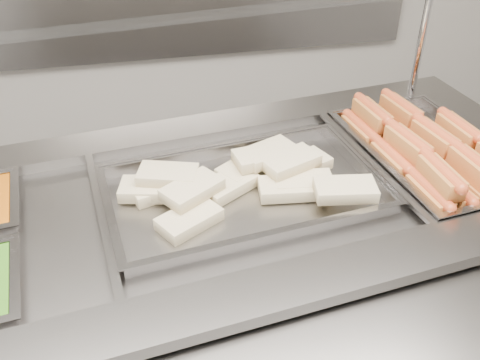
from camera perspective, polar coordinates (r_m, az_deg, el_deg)
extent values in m
cube|color=gray|center=(1.83, -1.67, -14.10)|extent=(2.05, 1.06, 0.95)
cube|color=gray|center=(1.22, 3.59, -11.75)|extent=(2.06, 0.40, 0.03)
cube|color=gray|center=(1.80, -5.69, 5.26)|extent=(2.06, 0.40, 0.03)
cube|color=black|center=(1.57, -1.89, -5.30)|extent=(1.83, 0.84, 0.02)
cube|color=gray|center=(1.66, 13.69, 1.94)|extent=(0.10, 0.62, 0.01)
cube|color=gray|center=(1.44, -14.53, -3.77)|extent=(0.10, 0.62, 0.01)
cylinder|color=silver|center=(2.02, 19.00, 14.97)|extent=(0.03, 0.03, 0.48)
cube|color=silver|center=(1.48, -5.07, 16.97)|extent=(1.83, 0.54, 0.09)
cube|color=#AE5A24|center=(1.58, 19.46, -1.73)|extent=(0.07, 0.17, 0.06)
cylinder|color=#CA4A24|center=(1.57, 19.65, -0.97)|extent=(0.05, 0.18, 0.03)
cube|color=#AE5A24|center=(1.70, 15.81, 1.90)|extent=(0.08, 0.17, 0.06)
cylinder|color=#CA4A24|center=(1.69, 15.94, 2.60)|extent=(0.05, 0.18, 0.03)
cube|color=#AE5A24|center=(1.84, 12.64, 4.97)|extent=(0.08, 0.17, 0.06)
cylinder|color=#CA4A24|center=(1.83, 12.75, 5.66)|extent=(0.06, 0.18, 0.03)
cube|color=#AE5A24|center=(1.62, 21.38, -1.22)|extent=(0.08, 0.17, 0.06)
cylinder|color=#CA4A24|center=(1.61, 21.57, -0.49)|extent=(0.06, 0.18, 0.03)
cube|color=#AE5A24|center=(1.74, 17.66, 2.25)|extent=(0.08, 0.17, 0.06)
cylinder|color=#CA4A24|center=(1.73, 17.82, 2.97)|extent=(0.06, 0.18, 0.03)
cube|color=#AE5A24|center=(1.87, 14.44, 5.28)|extent=(0.08, 0.17, 0.06)
cylinder|color=#CA4A24|center=(1.86, 14.55, 5.96)|extent=(0.06, 0.18, 0.03)
cube|color=#AE5A24|center=(1.66, 23.23, -0.74)|extent=(0.07, 0.17, 0.06)
cylinder|color=#CA4A24|center=(1.65, 23.43, -0.02)|extent=(0.05, 0.18, 0.03)
cube|color=#AE5A24|center=(1.78, 19.50, 2.70)|extent=(0.08, 0.17, 0.06)
cylinder|color=#CA4A24|center=(1.77, 19.64, 3.33)|extent=(0.06, 0.18, 0.03)
cube|color=#AE5A24|center=(1.91, 16.20, 5.56)|extent=(0.08, 0.17, 0.06)
cylinder|color=#CA4A24|center=(1.90, 16.32, 6.24)|extent=(0.06, 0.18, 0.03)
cube|color=#AE5A24|center=(1.82, 21.23, 3.03)|extent=(0.08, 0.17, 0.06)
cylinder|color=#CA4A24|center=(1.81, 21.38, 3.67)|extent=(0.05, 0.18, 0.03)
cube|color=#AE5A24|center=(1.95, 17.91, 5.93)|extent=(0.08, 0.17, 0.06)
cylinder|color=#CA4A24|center=(1.94, 18.02, 6.50)|extent=(0.06, 0.18, 0.03)
cube|color=#AE5A24|center=(1.57, 20.61, 0.26)|extent=(0.06, 0.17, 0.06)
cylinder|color=#CA4A24|center=(1.56, 20.79, 0.99)|extent=(0.04, 0.18, 0.03)
cube|color=#AE5A24|center=(1.69, 17.40, 3.64)|extent=(0.09, 0.17, 0.06)
cylinder|color=#CA4A24|center=(1.68, 17.55, 4.34)|extent=(0.07, 0.18, 0.03)
cube|color=#AE5A24|center=(1.83, 13.87, 6.73)|extent=(0.08, 0.17, 0.06)
cylinder|color=#CA4A24|center=(1.82, 13.97, 7.40)|extent=(0.06, 0.18, 0.03)
cube|color=#AE5A24|center=(1.65, 23.61, 1.21)|extent=(0.07, 0.17, 0.06)
cylinder|color=#CA4A24|center=(1.63, 23.80, 1.91)|extent=(0.05, 0.18, 0.03)
cube|color=#AE5A24|center=(1.75, 20.00, 4.22)|extent=(0.08, 0.17, 0.06)
cylinder|color=#CA4A24|center=(1.74, 20.16, 4.90)|extent=(0.07, 0.18, 0.03)
cube|color=#AE5A24|center=(1.88, 16.73, 7.10)|extent=(0.08, 0.17, 0.06)
cylinder|color=#CA4A24|center=(1.87, 16.85, 7.75)|extent=(0.06, 0.18, 0.03)
cube|color=#AE5A24|center=(1.82, 22.25, 4.82)|extent=(0.07, 0.17, 0.06)
cylinder|color=#CA4A24|center=(1.81, 22.42, 5.47)|extent=(0.05, 0.18, 0.03)
cube|color=#CBBA88|center=(1.52, -1.29, -0.52)|extent=(0.19, 0.17, 0.03)
cube|color=#CBBA88|center=(1.59, 0.52, 1.20)|extent=(0.19, 0.17, 0.03)
cube|color=#CBBA88|center=(1.52, -9.62, -0.99)|extent=(0.18, 0.13, 0.03)
cube|color=#CBBA88|center=(1.61, 6.68, 1.63)|extent=(0.19, 0.15, 0.03)
cube|color=#CBBA88|center=(1.41, -5.42, -4.19)|extent=(0.19, 0.16, 0.03)
cube|color=#CBBA88|center=(1.51, 5.16, -0.89)|extent=(0.17, 0.11, 0.03)
cube|color=#CBBA88|center=(1.53, -8.51, -0.83)|extent=(0.18, 0.14, 0.03)
cube|color=#CBBA88|center=(1.53, 6.80, -0.30)|extent=(0.18, 0.11, 0.03)
cube|color=#CBBA88|center=(1.56, 5.38, 1.96)|extent=(0.19, 0.15, 0.03)
cube|color=#CBBA88|center=(1.45, -5.12, -1.01)|extent=(0.19, 0.17, 0.03)
cube|color=#CBBA88|center=(1.47, 11.16, -1.01)|extent=(0.18, 0.12, 0.03)
cube|color=#CBBA88|center=(1.51, -7.70, 0.49)|extent=(0.18, 0.14, 0.03)
cube|color=#CBBA88|center=(1.59, 3.04, 2.86)|extent=(0.19, 0.15, 0.03)
cube|color=#CBBA88|center=(1.58, 2.39, 2.47)|extent=(0.18, 0.12, 0.03)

